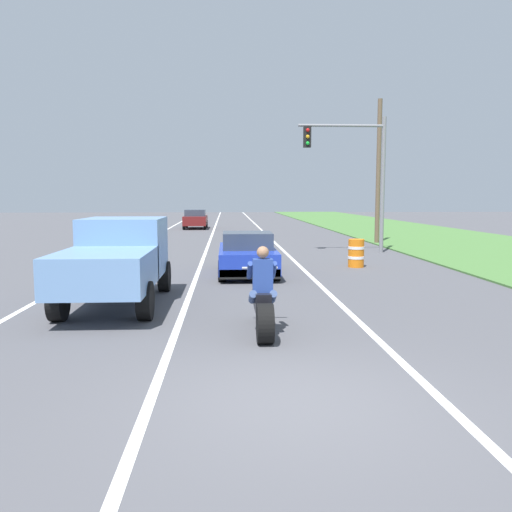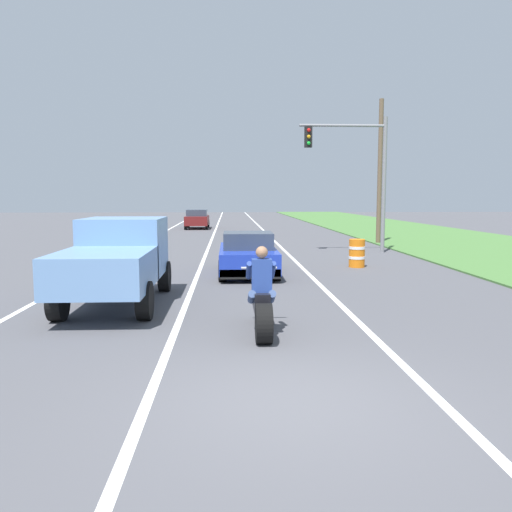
% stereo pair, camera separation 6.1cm
% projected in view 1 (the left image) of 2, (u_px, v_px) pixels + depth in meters
% --- Properties ---
extents(ground_plane, '(160.00, 160.00, 0.00)m').
position_uv_depth(ground_plane, '(297.00, 402.00, 6.49)').
color(ground_plane, '#4C4C51').
extents(lane_stripe_left_solid, '(0.14, 120.00, 0.01)m').
position_uv_depth(lane_stripe_left_solid, '(134.00, 248.00, 26.04)').
color(lane_stripe_left_solid, white).
rests_on(lane_stripe_left_solid, ground).
extents(lane_stripe_right_solid, '(0.14, 120.00, 0.01)m').
position_uv_depth(lane_stripe_right_solid, '(280.00, 247.00, 26.44)').
color(lane_stripe_right_solid, white).
rests_on(lane_stripe_right_solid, ground).
extents(lane_stripe_centre_dashed, '(0.14, 120.00, 0.01)m').
position_uv_depth(lane_stripe_centre_dashed, '(207.00, 247.00, 26.24)').
color(lane_stripe_centre_dashed, white).
rests_on(lane_stripe_centre_dashed, ground).
extents(grass_verge_right, '(10.00, 120.00, 0.06)m').
position_uv_depth(grass_verge_right, '(477.00, 246.00, 27.00)').
color(grass_verge_right, '#477538').
rests_on(grass_verge_right, ground).
extents(motorcycle_with_rider, '(0.70, 2.21, 1.62)m').
position_uv_depth(motorcycle_with_rider, '(263.00, 302.00, 9.62)').
color(motorcycle_with_rider, black).
rests_on(motorcycle_with_rider, ground).
extents(sports_car_blue, '(1.84, 4.30, 1.37)m').
position_uv_depth(sports_car_blue, '(247.00, 255.00, 17.21)').
color(sports_car_blue, '#1E38B2').
rests_on(sports_car_blue, ground).
extents(pickup_truck_left_lane_light_blue, '(2.02, 4.80, 1.98)m').
position_uv_depth(pickup_truck_left_lane_light_blue, '(117.00, 257.00, 12.25)').
color(pickup_truck_left_lane_light_blue, '#6B93C6').
rests_on(pickup_truck_left_lane_light_blue, ground).
extents(traffic_light_mast_near, '(3.90, 0.34, 6.00)m').
position_uv_depth(traffic_light_mast_near, '(358.00, 164.00, 23.43)').
color(traffic_light_mast_near, gray).
rests_on(traffic_light_mast_near, ground).
extents(utility_pole_roadside, '(0.24, 0.24, 7.58)m').
position_uv_depth(utility_pole_roadside, '(378.00, 172.00, 28.03)').
color(utility_pole_roadside, brown).
rests_on(utility_pole_roadside, ground).
extents(construction_barrel_nearest, '(0.58, 0.58, 1.00)m').
position_uv_depth(construction_barrel_nearest, '(356.00, 253.00, 18.90)').
color(construction_barrel_nearest, orange).
rests_on(construction_barrel_nearest, ground).
extents(distant_car_far_ahead, '(1.80, 4.00, 1.50)m').
position_uv_depth(distant_car_far_ahead, '(195.00, 219.00, 41.68)').
color(distant_car_far_ahead, maroon).
rests_on(distant_car_far_ahead, ground).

